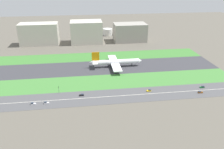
# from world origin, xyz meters

# --- Properties ---
(ground_plane) EXTENTS (800.00, 800.00, 0.00)m
(ground_plane) POSITION_xyz_m (0.00, 0.00, 0.00)
(ground_plane) COLOR #5B564C
(runway) EXTENTS (280.00, 46.00, 0.10)m
(runway) POSITION_xyz_m (0.00, 0.00, 0.05)
(runway) COLOR #38383D
(runway) RESTS_ON ground_plane
(grass_median_north) EXTENTS (280.00, 36.00, 0.10)m
(grass_median_north) POSITION_xyz_m (0.00, 41.00, 0.05)
(grass_median_north) COLOR #3D7A33
(grass_median_north) RESTS_ON ground_plane
(grass_median_south) EXTENTS (280.00, 36.00, 0.10)m
(grass_median_south) POSITION_xyz_m (0.00, -41.00, 0.05)
(grass_median_south) COLOR #427F38
(grass_median_south) RESTS_ON ground_plane
(highway) EXTENTS (280.00, 28.00, 0.10)m
(highway) POSITION_xyz_m (0.00, -73.00, 0.05)
(highway) COLOR #4C4C4F
(highway) RESTS_ON ground_plane
(highway_centerline) EXTENTS (266.00, 0.50, 0.01)m
(highway_centerline) POSITION_xyz_m (0.00, -73.00, 0.11)
(highway_centerline) COLOR silver
(highway_centerline) RESTS_ON highway
(airliner) EXTENTS (65.00, 56.00, 19.70)m
(airliner) POSITION_xyz_m (15.31, 0.00, 6.23)
(airliner) COLOR white
(airliner) RESTS_ON runway
(car_1) EXTENTS (4.40, 1.80, 2.00)m
(car_1) POSITION_xyz_m (-57.16, -78.00, 0.92)
(car_1) COLOR silver
(car_1) RESTS_ON highway
(car_4) EXTENTS (4.40, 1.80, 2.00)m
(car_4) POSITION_xyz_m (86.21, -78.00, 0.92)
(car_4) COLOR brown
(car_4) RESTS_ON highway
(car_0) EXTENTS (4.40, 1.80, 2.00)m
(car_0) POSITION_xyz_m (-68.40, -78.00, 0.92)
(car_0) COLOR silver
(car_0) RESTS_ON highway
(car_5) EXTENTS (4.40, 1.80, 2.00)m
(car_5) POSITION_xyz_m (93.67, -68.00, 0.92)
(car_5) COLOR #19662D
(car_5) RESTS_ON highway
(car_3) EXTENTS (4.40, 1.80, 2.00)m
(car_3) POSITION_xyz_m (-26.03, -68.00, 0.92)
(car_3) COLOR black
(car_3) RESTS_ON highway
(car_6) EXTENTS (4.40, 1.80, 2.00)m
(car_6) POSITION_xyz_m (38.74, -68.00, 0.92)
(car_6) COLOR yellow
(car_6) RESTS_ON highway
(traffic_light) EXTENTS (0.36, 0.50, 7.20)m
(traffic_light) POSITION_xyz_m (-47.46, -60.01, 4.29)
(traffic_light) COLOR #4C4C51
(traffic_light) RESTS_ON highway
(terminal_building) EXTENTS (59.80, 26.97, 33.96)m
(terminal_building) POSITION_xyz_m (-90.00, 114.00, 16.98)
(terminal_building) COLOR beige
(terminal_building) RESTS_ON ground_plane
(hangar_building) EXTENTS (50.54, 34.17, 35.51)m
(hangar_building) POSITION_xyz_m (-14.80, 114.00, 17.76)
(hangar_building) COLOR beige
(hangar_building) RESTS_ON ground_plane
(office_tower) EXTENTS (53.40, 32.24, 29.58)m
(office_tower) POSITION_xyz_m (57.93, 114.00, 14.79)
(office_tower) COLOR #9E998E
(office_tower) RESTS_ON ground_plane
(fuel_tank_west) EXTENTS (16.79, 16.79, 12.27)m
(fuel_tank_west) POSITION_xyz_m (25.46, 159.00, 6.14)
(fuel_tank_west) COLOR silver
(fuel_tank_west) RESTS_ON ground_plane
(fuel_tank_centre) EXTENTS (21.91, 21.91, 16.00)m
(fuel_tank_centre) POSITION_xyz_m (52.00, 159.00, 8.00)
(fuel_tank_centre) COLOR silver
(fuel_tank_centre) RESTS_ON ground_plane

